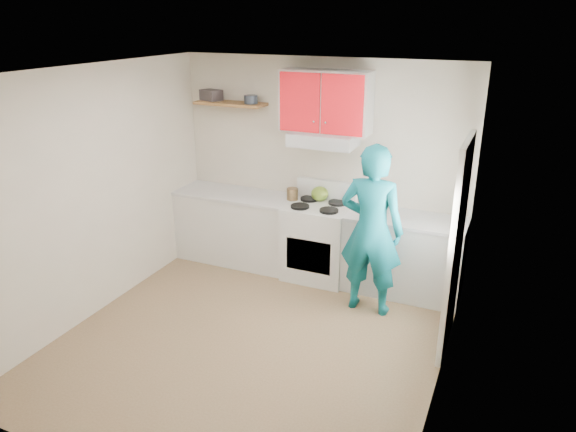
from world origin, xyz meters
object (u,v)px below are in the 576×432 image
at_px(kettle, 320,194).
at_px(person, 371,230).
at_px(crock, 292,195).
at_px(tin, 251,99).
at_px(stove, 318,241).

distance_m(kettle, person, 1.10).
bearing_deg(crock, kettle, 16.92).
relative_size(tin, crock, 0.99).
height_order(stove, person, person).
height_order(stove, crock, crock).
bearing_deg(stove, person, -33.79).
distance_m(crock, person, 1.31).
bearing_deg(kettle, tin, -160.00).
distance_m(kettle, crock, 0.33).
xyz_separation_m(stove, kettle, (-0.06, 0.17, 0.55)).
xyz_separation_m(tin, kettle, (0.90, 0.01, -1.08)).
bearing_deg(tin, crock, -8.54).
distance_m(tin, kettle, 1.41).
height_order(tin, kettle, tin).
height_order(crock, person, person).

